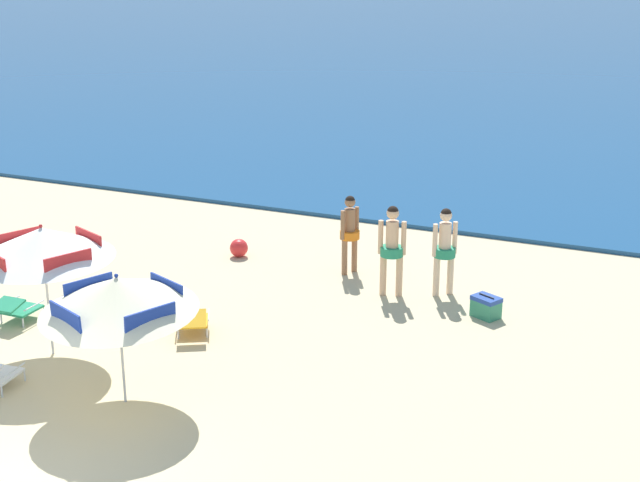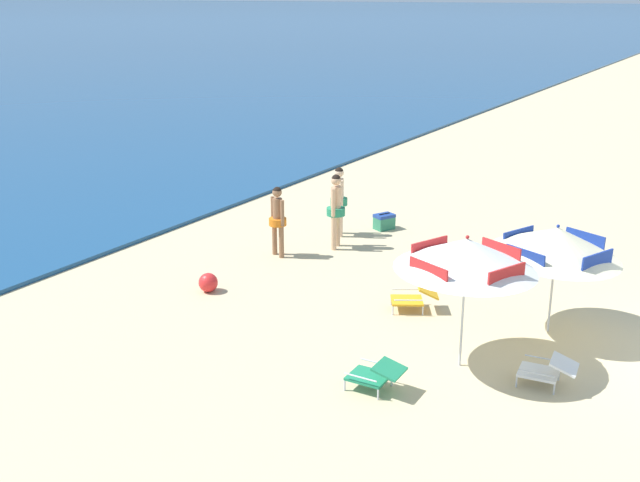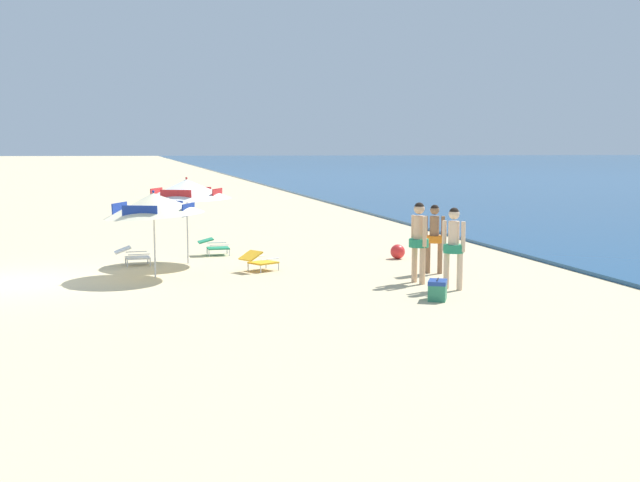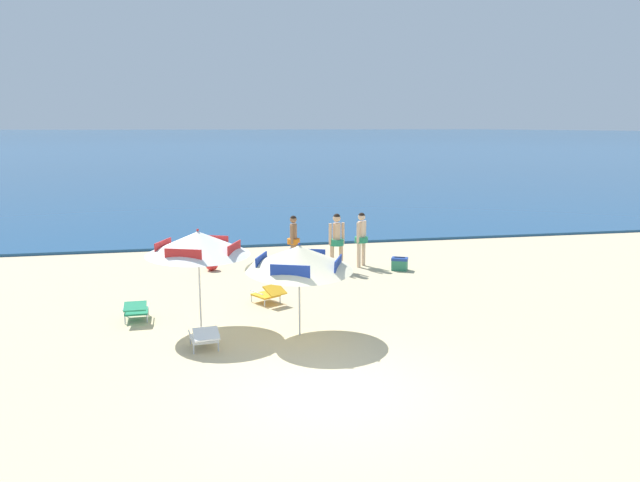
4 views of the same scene
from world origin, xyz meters
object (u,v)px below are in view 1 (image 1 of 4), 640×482
(cooler_box, at_px, (486,307))
(person_wading_in, at_px, (350,229))
(beach_umbrella_striped_main, at_px, (42,243))
(lounge_chair_under_umbrella, at_px, (192,320))
(beach_ball, at_px, (239,248))
(beach_umbrella_striped_second, at_px, (118,295))
(person_standing_near_shore, at_px, (445,245))
(lounge_chair_facing_sea, at_px, (17,308))
(person_standing_beside, at_px, (392,244))

(cooler_box, bearing_deg, person_wading_in, 159.80)
(beach_umbrella_striped_main, bearing_deg, person_wading_in, 61.90)
(lounge_chair_under_umbrella, height_order, cooler_box, lounge_chair_under_umbrella)
(beach_ball, bearing_deg, beach_umbrella_striped_main, -94.29)
(person_wading_in, distance_m, cooler_box, 3.47)
(beach_umbrella_striped_second, relative_size, beach_ball, 5.93)
(beach_umbrella_striped_second, distance_m, person_standing_near_shore, 6.89)
(lounge_chair_facing_sea, bearing_deg, beach_ball, 68.67)
(lounge_chair_facing_sea, relative_size, person_standing_beside, 0.48)
(beach_umbrella_striped_second, xyz_separation_m, person_standing_near_shore, (3.07, 6.13, -0.70))
(person_standing_beside, bearing_deg, beach_umbrella_striped_main, -131.39)
(beach_umbrella_striped_second, height_order, lounge_chair_under_umbrella, beach_umbrella_striped_second)
(lounge_chair_facing_sea, bearing_deg, person_wading_in, 47.24)
(beach_umbrella_striped_second, bearing_deg, person_standing_near_shore, 63.44)
(beach_umbrella_striped_main, height_order, beach_ball, beach_umbrella_striped_main)
(lounge_chair_under_umbrella, distance_m, beach_ball, 4.22)
(lounge_chair_facing_sea, distance_m, person_standing_beside, 7.00)
(person_standing_beside, xyz_separation_m, beach_ball, (-3.82, 0.82, -0.84))
(person_standing_beside, bearing_deg, person_standing_near_shore, 25.65)
(person_wading_in, bearing_deg, lounge_chair_under_umbrella, -107.77)
(lounge_chair_under_umbrella, relative_size, person_standing_beside, 0.57)
(person_standing_beside, bearing_deg, lounge_chair_under_umbrella, -128.17)
(lounge_chair_under_umbrella, bearing_deg, lounge_chair_facing_sea, -165.90)
(lounge_chair_under_umbrella, relative_size, beach_ball, 2.57)
(person_wading_in, xyz_separation_m, beach_ball, (-2.60, -0.03, -0.76))
(person_standing_beside, bearing_deg, beach_ball, 167.89)
(lounge_chair_under_umbrella, bearing_deg, beach_umbrella_striped_main, -136.94)
(beach_umbrella_striped_main, distance_m, beach_umbrella_striped_second, 2.28)
(beach_umbrella_striped_second, bearing_deg, person_standing_beside, 69.30)
(beach_umbrella_striped_main, height_order, lounge_chair_facing_sea, beach_umbrella_striped_main)
(person_standing_near_shore, bearing_deg, beach_ball, 175.41)
(lounge_chair_facing_sea, height_order, person_standing_near_shore, person_standing_near_shore)
(lounge_chair_under_umbrella, xyz_separation_m, person_wading_in, (1.30, 4.04, 0.69))
(beach_umbrella_striped_main, distance_m, person_standing_beside, 6.47)
(lounge_chair_under_umbrella, height_order, person_wading_in, person_wading_in)
(person_standing_beside, xyz_separation_m, cooler_box, (1.96, -0.32, -0.84))
(beach_umbrella_striped_main, distance_m, lounge_chair_under_umbrella, 2.89)
(beach_umbrella_striped_main, relative_size, lounge_chair_under_umbrella, 2.80)
(beach_umbrella_striped_main, xyz_separation_m, lounge_chair_under_umbrella, (1.72, 1.61, -1.67))
(beach_ball, bearing_deg, person_wading_in, 0.59)
(person_wading_in, height_order, cooler_box, person_wading_in)
(lounge_chair_under_umbrella, height_order, person_standing_beside, person_standing_beside)
(beach_umbrella_striped_second, height_order, cooler_box, beach_umbrella_striped_second)
(lounge_chair_under_umbrella, relative_size, cooler_box, 1.71)
(lounge_chair_under_umbrella, height_order, lounge_chair_facing_sea, lounge_chair_under_umbrella)
(beach_umbrella_striped_main, xyz_separation_m, beach_umbrella_striped_second, (2.09, -0.88, -0.23))
(lounge_chair_under_umbrella, relative_size, person_wading_in, 0.62)
(cooler_box, bearing_deg, beach_umbrella_striped_main, -144.09)
(person_standing_near_shore, relative_size, person_standing_beside, 0.97)
(beach_umbrella_striped_main, height_order, cooler_box, beach_umbrella_striped_main)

